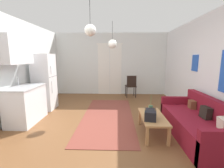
% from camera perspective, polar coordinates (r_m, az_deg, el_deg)
% --- Properties ---
extents(ground_plane, '(5.34, 7.70, 0.10)m').
position_cam_1_polar(ground_plane, '(3.68, -2.73, -17.26)').
color(ground_plane, brown).
extents(wall_back, '(4.94, 0.13, 2.65)m').
position_cam_1_polar(wall_back, '(6.88, -0.44, 7.20)').
color(wall_back, silver).
rests_on(wall_back, ground_plane).
extents(wall_right, '(0.12, 7.30, 2.65)m').
position_cam_1_polar(wall_right, '(3.92, 35.15, 3.61)').
color(wall_right, silver).
rests_on(wall_right, ground_plane).
extents(area_rug, '(1.35, 3.24, 0.01)m').
position_cam_1_polar(area_rug, '(4.44, -1.50, -11.62)').
color(area_rug, brown).
rests_on(area_rug, ground_plane).
extents(couch, '(0.83, 1.99, 0.80)m').
position_cam_1_polar(couch, '(3.73, 29.07, -12.80)').
color(couch, maroon).
rests_on(couch, ground_plane).
extents(coffee_table, '(0.48, 1.04, 0.40)m').
position_cam_1_polar(coffee_table, '(3.49, 14.62, -11.98)').
color(coffee_table, '#B27F4C').
rests_on(coffee_table, ground_plane).
extents(bamboo_vase, '(0.09, 0.09, 0.43)m').
position_cam_1_polar(bamboo_vase, '(3.51, 13.92, -9.11)').
color(bamboo_vase, '#47704C').
rests_on(bamboo_vase, coffee_table).
extents(handbag, '(0.28, 0.36, 0.31)m').
position_cam_1_polar(handbag, '(3.25, 13.81, -10.78)').
color(handbag, black).
rests_on(handbag, coffee_table).
extents(refrigerator, '(0.58, 0.60, 1.72)m').
position_cam_1_polar(refrigerator, '(5.27, -23.44, 0.66)').
color(refrigerator, white).
rests_on(refrigerator, ground_plane).
extents(kitchen_counter, '(0.60, 1.07, 2.13)m').
position_cam_1_polar(kitchen_counter, '(4.43, -29.60, -2.00)').
color(kitchen_counter, silver).
rests_on(kitchen_counter, ground_plane).
extents(accent_chair, '(0.46, 0.44, 0.90)m').
position_cam_1_polar(accent_chair, '(6.38, 6.95, -0.37)').
color(accent_chair, black).
rests_on(accent_chair, ground_plane).
extents(pendant_lamp_near, '(0.21, 0.21, 0.65)m').
position_cam_1_polar(pendant_lamp_near, '(2.99, -7.95, 18.87)').
color(pendant_lamp_near, black).
extents(pendant_lamp_far, '(0.26, 0.26, 0.77)m').
position_cam_1_polar(pendant_lamp_far, '(4.71, 0.14, 14.42)').
color(pendant_lamp_far, black).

